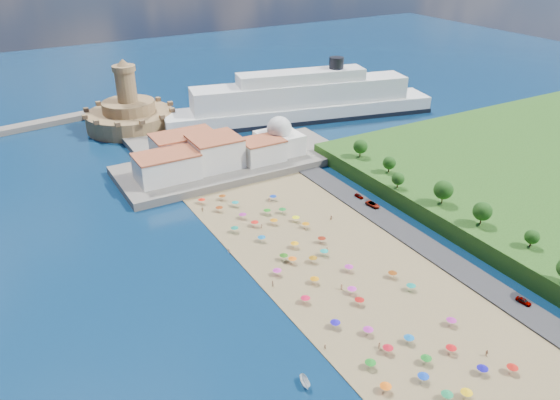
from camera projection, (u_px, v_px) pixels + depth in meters
ground at (311, 263)px, 155.38m from camera, size 700.00×700.00×0.00m
terrace at (233, 163)px, 215.52m from camera, size 90.00×36.00×3.00m
jetty at (151, 146)px, 232.95m from camera, size 18.00×70.00×2.40m
waterfront_buildings at (200, 154)px, 207.33m from camera, size 57.00×29.00×11.00m
domed_building at (279, 138)px, 219.42m from camera, size 16.00×16.00×15.00m
fortress at (130, 114)px, 253.63m from camera, size 40.00×40.00×32.40m
cruise_ship at (301, 102)px, 264.33m from camera, size 134.30×48.37×29.08m
beach_parasols at (330, 276)px, 145.88m from camera, size 31.36×116.68×2.20m
beachgoers at (308, 265)px, 152.58m from camera, size 38.61×103.21×1.82m
parked_cars at (399, 222)px, 173.89m from camera, size 3.00×72.10×1.45m
hillside_trees at (454, 199)px, 168.46m from camera, size 11.62×109.40×7.97m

